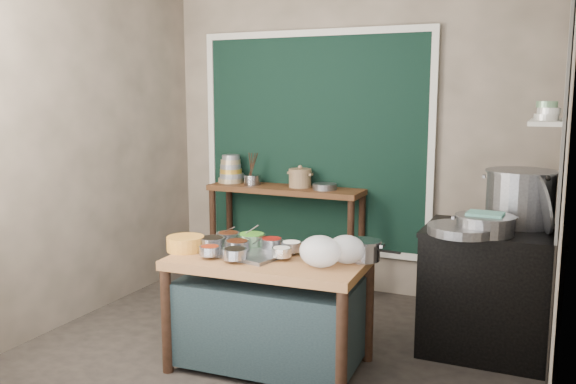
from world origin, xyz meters
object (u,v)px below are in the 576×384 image
at_px(back_counter, 286,237).
at_px(saucepan, 363,250).
at_px(yellow_basin, 186,243).
at_px(stove_block, 491,293).
at_px(ceramic_crock, 300,179).
at_px(steamer, 485,225).
at_px(stock_pot, 520,198).
at_px(utensil_cup, 252,180).
at_px(prep_table, 270,312).
at_px(condiment_tray, 246,252).

bearing_deg(back_counter, saucepan, -50.09).
bearing_deg(yellow_basin, stove_block, 26.42).
xyz_separation_m(ceramic_crock, steamer, (1.73, -0.96, -0.08)).
height_order(saucepan, stock_pot, stock_pot).
height_order(utensil_cup, ceramic_crock, ceramic_crock).
height_order(prep_table, condiment_tray, condiment_tray).
height_order(ceramic_crock, stock_pot, stock_pot).
relative_size(prep_table, condiment_tray, 2.42).
bearing_deg(steamer, yellow_basin, -158.08).
xyz_separation_m(condiment_tray, stock_pot, (1.61, 1.05, 0.31)).
distance_m(yellow_basin, saucepan, 1.19).
xyz_separation_m(yellow_basin, steamer, (1.84, 0.74, 0.15)).
distance_m(back_counter, condiment_tray, 1.66).
xyz_separation_m(saucepan, ceramic_crock, (-1.05, 1.44, 0.21)).
relative_size(prep_table, stock_pot, 2.51).
height_order(back_counter, stove_block, back_counter).
bearing_deg(saucepan, stock_pot, 50.86).
bearing_deg(condiment_tray, back_counter, 105.30).
height_order(stove_block, saucepan, saucepan).
height_order(back_counter, steamer, steamer).
height_order(yellow_basin, saucepan, saucepan).
xyz_separation_m(back_counter, steamer, (1.86, -0.93, 0.47)).
relative_size(condiment_tray, steamer, 1.31).
distance_m(prep_table, steamer, 1.53).
bearing_deg(prep_table, saucepan, 14.06).
height_order(prep_table, stock_pot, stock_pot).
bearing_deg(stove_block, condiment_tray, -150.02).
bearing_deg(saucepan, prep_table, -157.45).
xyz_separation_m(prep_table, utensil_cup, (-0.93, 1.56, 0.62)).
distance_m(prep_table, stock_pot, 1.92).
xyz_separation_m(prep_table, back_counter, (-0.60, 1.58, 0.10)).
bearing_deg(condiment_tray, utensil_cup, 116.09).
relative_size(yellow_basin, stock_pot, 0.51).
distance_m(condiment_tray, yellow_basin, 0.43).
bearing_deg(saucepan, condiment_tray, -161.34).
bearing_deg(ceramic_crock, back_counter, -163.09).
xyz_separation_m(condiment_tray, steamer, (1.42, 0.65, 0.18)).
xyz_separation_m(prep_table, stove_block, (1.30, 0.85, 0.05)).
distance_m(yellow_basin, utensil_cup, 1.69).
distance_m(back_counter, steamer, 2.13).
bearing_deg(saucepan, yellow_basin, -161.71).
relative_size(condiment_tray, stock_pot, 1.04).
distance_m(saucepan, utensil_cup, 2.05).
height_order(stove_block, condiment_tray, stove_block).
distance_m(condiment_tray, saucepan, 0.76).
bearing_deg(back_counter, stove_block, -21.02).
bearing_deg(ceramic_crock, prep_table, -73.76).
bearing_deg(prep_table, stock_pot, 33.18).
height_order(yellow_basin, steamer, steamer).
bearing_deg(stock_pot, yellow_basin, -150.69).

